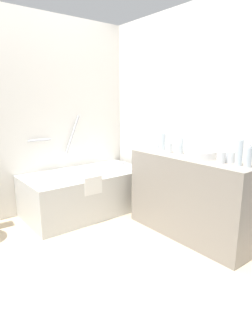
{
  "coord_description": "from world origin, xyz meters",
  "views": [
    {
      "loc": [
        -1.14,
        -2.02,
        1.37
      ],
      "look_at": [
        0.63,
        0.21,
        0.68
      ],
      "focal_mm": 29.95,
      "sensor_mm": 36.0,
      "label": 1
    }
  ],
  "objects_px": {
    "sink_faucet": "(212,152)",
    "drinking_glass_3": "(221,157)",
    "drinking_glass_1": "(230,157)",
    "water_bottle_2": "(180,145)",
    "bathtub": "(86,190)",
    "sink_basin": "(200,154)",
    "drinking_glass_0": "(169,148)",
    "water_bottle_3": "(163,142)",
    "water_bottle_0": "(248,156)",
    "drinking_glass_2": "(158,146)",
    "water_bottle_1": "(239,152)"
  },
  "relations": [
    {
      "from": "water_bottle_1",
      "to": "drinking_glass_2",
      "type": "height_order",
      "value": "water_bottle_1"
    },
    {
      "from": "water_bottle_3",
      "to": "drinking_glass_1",
      "type": "relative_size",
      "value": 2.12
    },
    {
      "from": "bathtub",
      "to": "drinking_glass_0",
      "type": "bearing_deg",
      "value": -61.59
    },
    {
      "from": "bathtub",
      "to": "water_bottle_1",
      "type": "distance_m",
      "value": 1.89
    },
    {
      "from": "bathtub",
      "to": "drinking_glass_2",
      "type": "bearing_deg",
      "value": -51.72
    },
    {
      "from": "sink_faucet",
      "to": "drinking_glass_3",
      "type": "distance_m",
      "value": 0.36
    },
    {
      "from": "bathtub",
      "to": "water_bottle_0",
      "type": "bearing_deg",
      "value": -73.88
    },
    {
      "from": "water_bottle_0",
      "to": "drinking_glass_2",
      "type": "relative_size",
      "value": 2.36
    },
    {
      "from": "sink_basin",
      "to": "drinking_glass_3",
      "type": "bearing_deg",
      "value": -102.85
    },
    {
      "from": "sink_faucet",
      "to": "water_bottle_0",
      "type": "relative_size",
      "value": 0.8
    },
    {
      "from": "water_bottle_3",
      "to": "drinking_glass_0",
      "type": "bearing_deg",
      "value": -105.37
    },
    {
      "from": "drinking_glass_2",
      "to": "water_bottle_2",
      "type": "bearing_deg",
      "value": -93.88
    },
    {
      "from": "drinking_glass_0",
      "to": "water_bottle_2",
      "type": "bearing_deg",
      "value": -75.7
    },
    {
      "from": "water_bottle_0",
      "to": "drinking_glass_3",
      "type": "height_order",
      "value": "water_bottle_0"
    },
    {
      "from": "sink_basin",
      "to": "drinking_glass_1",
      "type": "xyz_separation_m",
      "value": [
        0.02,
        -0.3,
        0.02
      ]
    },
    {
      "from": "water_bottle_0",
      "to": "water_bottle_1",
      "type": "bearing_deg",
      "value": 93.52
    },
    {
      "from": "water_bottle_1",
      "to": "water_bottle_3",
      "type": "relative_size",
      "value": 1.14
    },
    {
      "from": "sink_basin",
      "to": "drinking_glass_0",
      "type": "xyz_separation_m",
      "value": [
        -0.04,
        0.38,
        0.02
      ]
    },
    {
      "from": "water_bottle_0",
      "to": "drinking_glass_1",
      "type": "relative_size",
      "value": 1.92
    },
    {
      "from": "water_bottle_2",
      "to": "drinking_glass_2",
      "type": "bearing_deg",
      "value": 86.12
    },
    {
      "from": "sink_basin",
      "to": "drinking_glass_3",
      "type": "xyz_separation_m",
      "value": [
        -0.06,
        -0.26,
        0.02
      ]
    },
    {
      "from": "water_bottle_1",
      "to": "drinking_glass_1",
      "type": "bearing_deg",
      "value": 67.27
    },
    {
      "from": "bathtub",
      "to": "drinking_glass_1",
      "type": "xyz_separation_m",
      "value": [
        0.55,
        -1.59,
        0.61
      ]
    },
    {
      "from": "drinking_glass_2",
      "to": "drinking_glass_1",
      "type": "bearing_deg",
      "value": -89.7
    },
    {
      "from": "water_bottle_2",
      "to": "water_bottle_0",
      "type": "bearing_deg",
      "value": -90.86
    },
    {
      "from": "sink_basin",
      "to": "drinking_glass_3",
      "type": "height_order",
      "value": "drinking_glass_3"
    },
    {
      "from": "bathtub",
      "to": "water_bottle_3",
      "type": "xyz_separation_m",
      "value": [
        0.53,
        -0.78,
        0.65
      ]
    },
    {
      "from": "drinking_glass_3",
      "to": "drinking_glass_1",
      "type": "bearing_deg",
      "value": -25.15
    },
    {
      "from": "sink_basin",
      "to": "water_bottle_3",
      "type": "bearing_deg",
      "value": 90.26
    },
    {
      "from": "water_bottle_0",
      "to": "drinking_glass_3",
      "type": "bearing_deg",
      "value": 101.04
    },
    {
      "from": "sink_basin",
      "to": "drinking_glass_0",
      "type": "distance_m",
      "value": 0.38
    },
    {
      "from": "water_bottle_3",
      "to": "drinking_glass_1",
      "type": "distance_m",
      "value": 0.81
    },
    {
      "from": "drinking_glass_1",
      "to": "drinking_glass_3",
      "type": "relative_size",
      "value": 0.99
    },
    {
      "from": "water_bottle_0",
      "to": "drinking_glass_2",
      "type": "xyz_separation_m",
      "value": [
        0.03,
        1.08,
        -0.05
      ]
    },
    {
      "from": "water_bottle_0",
      "to": "drinking_glass_1",
      "type": "xyz_separation_m",
      "value": [
        0.04,
        0.18,
        -0.04
      ]
    },
    {
      "from": "drinking_glass_0",
      "to": "drinking_glass_3",
      "type": "height_order",
      "value": "drinking_glass_0"
    },
    {
      "from": "sink_basin",
      "to": "water_bottle_1",
      "type": "bearing_deg",
      "value": -93.04
    },
    {
      "from": "bathtub",
      "to": "sink_basin",
      "type": "relative_size",
      "value": 4.87
    },
    {
      "from": "drinking_glass_3",
      "to": "water_bottle_2",
      "type": "bearing_deg",
      "value": 84.0
    },
    {
      "from": "sink_faucet",
      "to": "drinking_glass_0",
      "type": "distance_m",
      "value": 0.44
    },
    {
      "from": "water_bottle_1",
      "to": "drinking_glass_0",
      "type": "xyz_separation_m",
      "value": [
        -0.02,
        0.79,
        -0.06
      ]
    },
    {
      "from": "water_bottle_1",
      "to": "sink_basin",
      "type": "bearing_deg",
      "value": 86.96
    },
    {
      "from": "sink_faucet",
      "to": "water_bottle_0",
      "type": "distance_m",
      "value": 0.53
    },
    {
      "from": "drinking_glass_2",
      "to": "drinking_glass_3",
      "type": "xyz_separation_m",
      "value": [
        -0.08,
        -0.86,
        0.01
      ]
    },
    {
      "from": "drinking_glass_3",
      "to": "drinking_glass_0",
      "type": "bearing_deg",
      "value": 87.97
    },
    {
      "from": "water_bottle_2",
      "to": "drinking_glass_0",
      "type": "bearing_deg",
      "value": 104.3
    },
    {
      "from": "water_bottle_1",
      "to": "drinking_glass_1",
      "type": "relative_size",
      "value": 2.41
    },
    {
      "from": "drinking_glass_0",
      "to": "drinking_glass_3",
      "type": "bearing_deg",
      "value": -92.03
    },
    {
      "from": "sink_faucet",
      "to": "water_bottle_1",
      "type": "bearing_deg",
      "value": -116.53
    },
    {
      "from": "water_bottle_1",
      "to": "water_bottle_2",
      "type": "xyz_separation_m",
      "value": [
        0.02,
        0.66,
        -0.02
      ]
    }
  ]
}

